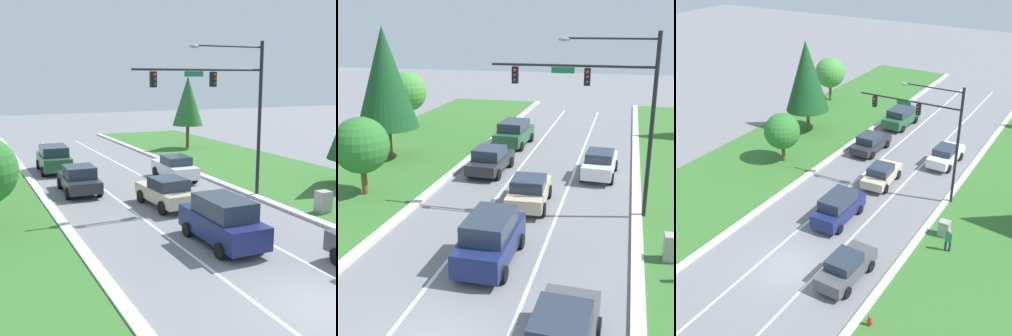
% 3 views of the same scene
% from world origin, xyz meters
% --- Properties ---
extents(ground_plane, '(160.00, 160.00, 0.00)m').
position_xyz_m(ground_plane, '(0.00, 0.00, 0.00)').
color(ground_plane, slate).
extents(lane_stripe_inner_left, '(0.14, 81.00, 0.01)m').
position_xyz_m(lane_stripe_inner_left, '(-1.80, 0.00, 0.00)').
color(lane_stripe_inner_left, white).
rests_on(lane_stripe_inner_left, ground_plane).
extents(traffic_signal_mast, '(7.83, 0.41, 8.88)m').
position_xyz_m(traffic_signal_mast, '(3.86, 12.21, 5.86)').
color(traffic_signal_mast, black).
rests_on(traffic_signal_mast, ground_plane).
extents(navy_suv, '(2.05, 4.60, 2.04)m').
position_xyz_m(navy_suv, '(-0.07, 6.01, 1.03)').
color(navy_suv, navy).
rests_on(navy_suv, ground_plane).
extents(charcoal_sedan, '(2.24, 4.63, 1.69)m').
position_xyz_m(charcoal_sedan, '(-3.41, 17.26, 0.84)').
color(charcoal_sedan, '#28282D').
rests_on(charcoal_sedan, ground_plane).
extents(champagne_sedan, '(2.23, 4.39, 1.62)m').
position_xyz_m(champagne_sedan, '(0.17, 12.26, 0.83)').
color(champagne_sedan, beige).
rests_on(champagne_sedan, ground_plane).
extents(white_sedan, '(2.13, 4.61, 1.68)m').
position_xyz_m(white_sedan, '(3.41, 18.20, 0.86)').
color(white_sedan, white).
rests_on(white_sedan, ground_plane).
extents(forest_suv, '(2.41, 4.90, 1.95)m').
position_xyz_m(forest_suv, '(-3.57, 24.34, 1.01)').
color(forest_suv, '#235633').
rests_on(forest_suv, ground_plane).
extents(utility_cabinet, '(0.70, 0.60, 1.18)m').
position_xyz_m(utility_cabinet, '(6.97, 7.81, 0.59)').
color(utility_cabinet, '#9E9E99').
rests_on(utility_cabinet, ground_plane).
extents(conifer_near_right_tree, '(2.96, 2.96, 7.01)m').
position_xyz_m(conifer_near_right_tree, '(10.59, 30.64, 4.62)').
color(conifer_near_right_tree, brown).
rests_on(conifer_near_right_tree, ground_plane).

